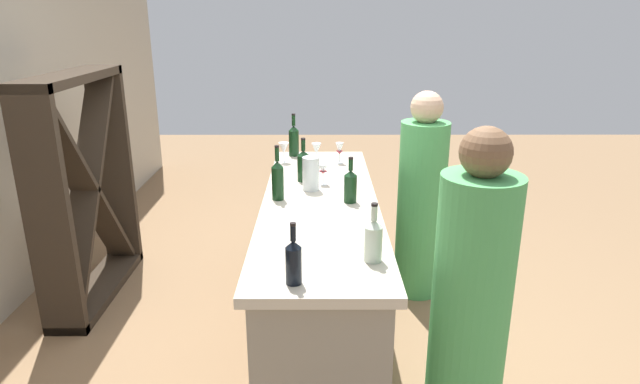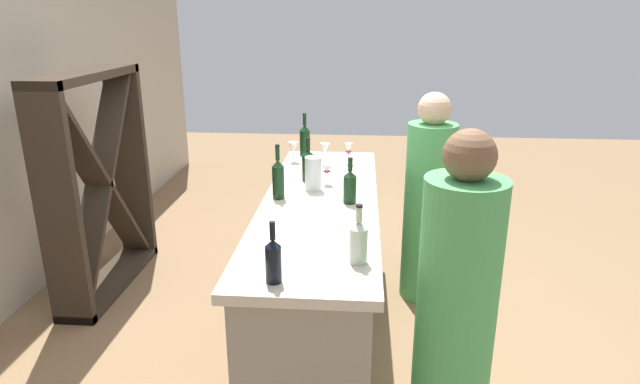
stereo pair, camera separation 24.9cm
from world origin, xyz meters
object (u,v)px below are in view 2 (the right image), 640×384
(wine_glass_near_left, at_px, (349,150))
(water_pitcher, at_px, (313,174))
(wine_rack, at_px, (99,184))
(wine_bottle_rightmost_dark_green, at_px, (308,165))
(wine_bottle_second_left_clear_pale, at_px, (358,241))
(wine_bottle_second_right_dark_green, at_px, (278,178))
(wine_bottle_center_dark_green, at_px, (350,186))
(wine_bottle_leftmost_near_black, at_px, (273,260))
(person_center_guest, at_px, (455,314))
(wine_glass_near_center, at_px, (327,170))
(wine_bottle_far_right_dark_green, at_px, (305,139))
(wine_glass_near_right, at_px, (325,149))
(person_left_guest, at_px, (428,206))
(wine_glass_far_left, at_px, (293,148))

(wine_glass_near_left, xyz_separation_m, water_pitcher, (-0.66, 0.21, 0.01))
(wine_rack, relative_size, wine_bottle_rightmost_dark_green, 5.43)
(wine_bottle_second_left_clear_pale, bearing_deg, wine_bottle_second_right_dark_green, 29.99)
(wine_bottle_second_left_clear_pale, height_order, wine_bottle_center_dark_green, same)
(wine_bottle_leftmost_near_black, relative_size, person_center_guest, 0.18)
(wine_bottle_rightmost_dark_green, bearing_deg, wine_glass_near_left, -29.52)
(wine_bottle_center_dark_green, bearing_deg, wine_glass_near_center, 24.28)
(wine_bottle_leftmost_near_black, distance_m, wine_bottle_far_right_dark_green, 2.16)
(wine_bottle_center_dark_green, xyz_separation_m, person_center_guest, (-0.93, -0.50, -0.29))
(wine_bottle_second_left_clear_pale, relative_size, water_pitcher, 1.29)
(wine_bottle_far_right_dark_green, relative_size, wine_glass_near_right, 2.02)
(wine_rack, bearing_deg, wine_glass_near_center, -96.00)
(person_left_guest, xyz_separation_m, person_center_guest, (-1.49, 0.05, 0.02))
(wine_rack, relative_size, wine_glass_near_left, 10.20)
(wine_bottle_second_right_dark_green, height_order, water_pitcher, wine_bottle_second_right_dark_green)
(wine_glass_near_left, distance_m, wine_glass_near_right, 0.18)
(wine_bottle_far_right_dark_green, bearing_deg, wine_glass_near_center, -163.45)
(wine_bottle_second_left_clear_pale, distance_m, wine_glass_far_left, 1.81)
(wine_bottle_second_right_dark_green, height_order, wine_bottle_rightmost_dark_green, wine_bottle_second_right_dark_green)
(wine_glass_near_right, bearing_deg, wine_bottle_far_right_dark_green, 32.75)
(wine_bottle_center_dark_green, bearing_deg, water_pitcher, 45.32)
(person_left_guest, distance_m, person_center_guest, 1.49)
(wine_bottle_leftmost_near_black, relative_size, wine_bottle_second_left_clear_pale, 0.98)
(wine_glass_near_right, bearing_deg, wine_glass_near_center, -174.51)
(wine_bottle_second_left_clear_pale, bearing_deg, wine_glass_near_center, 10.68)
(wine_glass_near_left, xyz_separation_m, wine_glass_near_center, (-0.54, 0.13, -0.01))
(wine_bottle_rightmost_dark_green, xyz_separation_m, person_left_guest, (0.12, -0.84, -0.32))
(wine_bottle_second_left_clear_pale, height_order, wine_glass_near_left, wine_bottle_second_left_clear_pale)
(wine_glass_far_left, bearing_deg, wine_glass_near_left, -92.95)
(wine_glass_near_left, bearing_deg, wine_bottle_second_left_clear_pale, -176.91)
(wine_bottle_second_right_dark_green, bearing_deg, person_center_guest, -136.35)
(wine_bottle_second_right_dark_green, bearing_deg, wine_glass_far_left, 1.08)
(wine_bottle_second_right_dark_green, bearing_deg, water_pitcher, -46.64)
(wine_bottle_second_right_dark_green, relative_size, wine_glass_near_right, 2.03)
(wine_bottle_leftmost_near_black, xyz_separation_m, wine_glass_far_left, (1.95, 0.16, 0.00))
(wine_glass_near_left, relative_size, wine_glass_near_right, 0.95)
(wine_bottle_rightmost_dark_green, relative_size, wine_glass_far_left, 1.93)
(wine_rack, bearing_deg, wine_bottle_center_dark_green, -106.21)
(wine_bottle_far_right_dark_green, height_order, water_pitcher, wine_bottle_far_right_dark_green)
(wine_glass_near_center, xyz_separation_m, wine_glass_near_right, (0.48, 0.05, 0.02))
(person_center_guest, bearing_deg, water_pitcher, -67.50)
(wine_rack, height_order, person_center_guest, wine_rack)
(wine_bottle_second_right_dark_green, bearing_deg, wine_glass_near_center, -42.24)
(wine_bottle_center_dark_green, bearing_deg, wine_bottle_second_left_clear_pale, -175.81)
(wine_bottle_center_dark_green, relative_size, person_left_guest, 0.19)
(wine_bottle_leftmost_near_black, bearing_deg, person_center_guest, -82.64)
(wine_bottle_center_dark_green, relative_size, wine_glass_far_left, 1.82)
(wine_bottle_far_right_dark_green, bearing_deg, wine_bottle_rightmost_dark_green, -172.12)
(wine_bottle_rightmost_dark_green, bearing_deg, wine_glass_near_right, -11.95)
(wine_rack, distance_m, wine_bottle_center_dark_green, 1.92)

